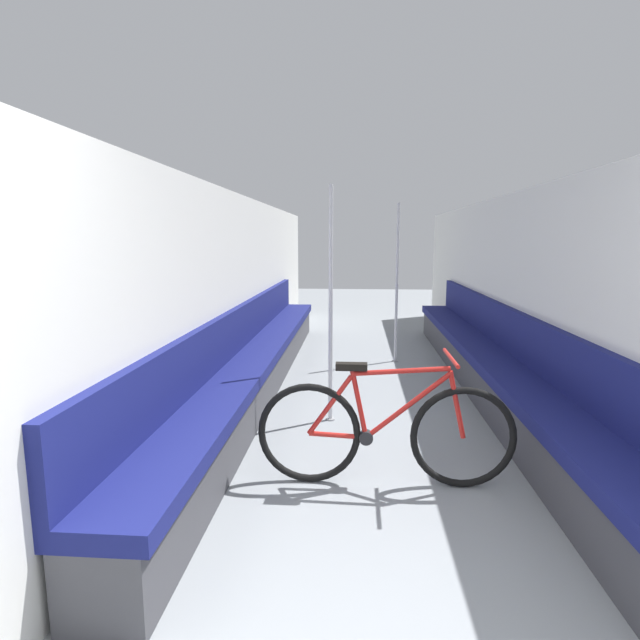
{
  "coord_description": "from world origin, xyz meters",
  "views": [
    {
      "loc": [
        -0.17,
        -0.98,
        1.58
      ],
      "look_at": [
        -0.48,
        3.23,
        0.9
      ],
      "focal_mm": 28.0,
      "sensor_mm": 36.0,
      "label": 1
    }
  ],
  "objects_px": {
    "bench_seat_row_left": "(258,362)",
    "grab_pole_far": "(397,286)",
    "bench_seat_row_right": "(490,366)",
    "bicycle": "(385,432)",
    "grab_pole_near": "(331,310)"
  },
  "relations": [
    {
      "from": "bench_seat_row_right",
      "to": "grab_pole_far",
      "type": "distance_m",
      "value": 1.75
    },
    {
      "from": "bench_seat_row_left",
      "to": "grab_pole_far",
      "type": "distance_m",
      "value": 2.17
    },
    {
      "from": "bench_seat_row_right",
      "to": "bench_seat_row_left",
      "type": "bearing_deg",
      "value": 180.0
    },
    {
      "from": "bicycle",
      "to": "grab_pole_far",
      "type": "xyz_separation_m",
      "value": [
        0.32,
        3.36,
        0.63
      ]
    },
    {
      "from": "bench_seat_row_right",
      "to": "grab_pole_far",
      "type": "xyz_separation_m",
      "value": [
        -0.85,
        1.36,
        0.68
      ]
    },
    {
      "from": "bench_seat_row_left",
      "to": "grab_pole_near",
      "type": "bearing_deg",
      "value": -46.15
    },
    {
      "from": "bicycle",
      "to": "grab_pole_near",
      "type": "relative_size",
      "value": 0.81
    },
    {
      "from": "grab_pole_near",
      "to": "bench_seat_row_left",
      "type": "bearing_deg",
      "value": 133.85
    },
    {
      "from": "bench_seat_row_right",
      "to": "bicycle",
      "type": "bearing_deg",
      "value": -120.45
    },
    {
      "from": "bench_seat_row_left",
      "to": "bicycle",
      "type": "distance_m",
      "value": 2.34
    },
    {
      "from": "bench_seat_row_left",
      "to": "bench_seat_row_right",
      "type": "height_order",
      "value": "same"
    },
    {
      "from": "bench_seat_row_left",
      "to": "grab_pole_near",
      "type": "xyz_separation_m",
      "value": [
        0.81,
        -0.85,
        0.68
      ]
    },
    {
      "from": "bicycle",
      "to": "grab_pole_near",
      "type": "distance_m",
      "value": 1.38
    },
    {
      "from": "bicycle",
      "to": "grab_pole_far",
      "type": "height_order",
      "value": "grab_pole_far"
    },
    {
      "from": "bicycle",
      "to": "bench_seat_row_left",
      "type": "bearing_deg",
      "value": 109.05
    }
  ]
}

